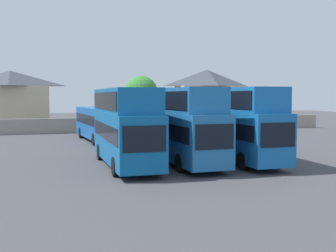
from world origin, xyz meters
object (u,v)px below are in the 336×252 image
object	(u,v)px
bus_6	(172,112)
house_terrace_left	(11,99)
bus_2	(178,121)
house_terrace_centre	(207,97)
bus_3	(235,120)
tree_left_of_lot	(141,93)
bus_1	(125,123)
bus_5	(138,112)
bus_4	(99,122)

from	to	relation	value
bus_6	house_terrace_left	world-z (taller)	house_terrace_left
bus_2	house_terrace_centre	bearing A→B (deg)	153.24
bus_2	bus_3	bearing A→B (deg)	80.24
bus_3	house_terrace_centre	xyz separation A→B (m)	(11.07, 33.72, 1.48)
bus_6	tree_left_of_lot	bearing A→B (deg)	177.31
bus_6	tree_left_of_lot	size ratio (longest dim) A/B	1.67
bus_1	tree_left_of_lot	xyz separation A→B (m)	(7.21, 27.87, 2.08)
bus_1	house_terrace_left	xyz separation A→B (m)	(-9.19, 34.30, 1.22)
bus_5	bus_4	bearing A→B (deg)	-96.51
bus_1	bus_4	size ratio (longest dim) A/B	0.89
bus_1	bus_2	xyz separation A→B (m)	(3.68, 0.62, 0.03)
bus_3	bus_5	distance (m)	15.80
bus_1	bus_2	distance (m)	3.73
house_terrace_centre	tree_left_of_lot	world-z (taller)	house_terrace_centre
tree_left_of_lot	bus_1	bearing A→B (deg)	-104.50
bus_5	bus_6	bearing A→B (deg)	84.14
bus_4	bus_6	world-z (taller)	bus_6
house_terrace_left	bus_1	bearing A→B (deg)	-75.01
bus_1	bus_6	world-z (taller)	bus_6
bus_1	bus_3	distance (m)	7.65
bus_3	house_terrace_left	bearing A→B (deg)	-153.95
bus_1	house_terrace_left	world-z (taller)	house_terrace_left
bus_4	bus_3	bearing A→B (deg)	20.53
bus_5	bus_2	bearing A→B (deg)	-5.96
bus_3	bus_4	bearing A→B (deg)	-154.64
bus_4	tree_left_of_lot	world-z (taller)	tree_left_of_lot
bus_2	tree_left_of_lot	bearing A→B (deg)	170.23
bus_6	tree_left_of_lot	world-z (taller)	tree_left_of_lot
bus_1	house_terrace_left	bearing A→B (deg)	-165.45
bus_5	house_terrace_centre	distance (m)	23.47
bus_2	house_terrace_centre	world-z (taller)	house_terrace_centre
bus_2	house_terrace_left	distance (m)	36.08
bus_5	bus_1	bearing A→B (deg)	-19.14
bus_4	bus_6	xyz separation A→B (m)	(7.48, -0.26, 0.93)
bus_4	tree_left_of_lot	distance (m)	14.37
bus_1	house_terrace_centre	world-z (taller)	house_terrace_centre
bus_3	bus_4	world-z (taller)	bus_3
bus_4	bus_5	distance (m)	4.03
bus_5	bus_6	xyz separation A→B (m)	(3.57, -0.10, -0.06)
bus_3	house_terrace_left	distance (m)	38.14
bus_4	house_terrace_centre	world-z (taller)	house_terrace_centre
bus_5	tree_left_of_lot	distance (m)	12.89
bus_3	bus_5	xyz separation A→B (m)	(-3.52, 15.40, 0.07)
bus_6	bus_4	bearing A→B (deg)	-96.90
house_terrace_left	house_terrace_centre	xyz separation A→B (m)	(27.91, -0.47, 0.30)
bus_2	house_terrace_centre	distance (m)	36.49
bus_1	house_terrace_left	distance (m)	35.53
bus_3	tree_left_of_lot	xyz separation A→B (m)	(-0.44, 27.77, 2.03)
bus_6	house_terrace_centre	bearing A→B (deg)	144.17
bus_2	bus_3	world-z (taller)	bus_3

